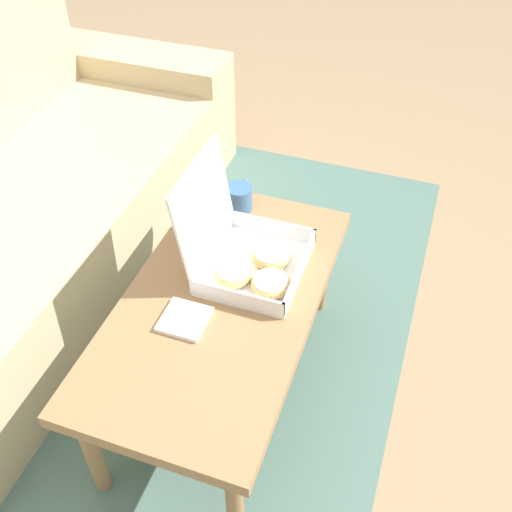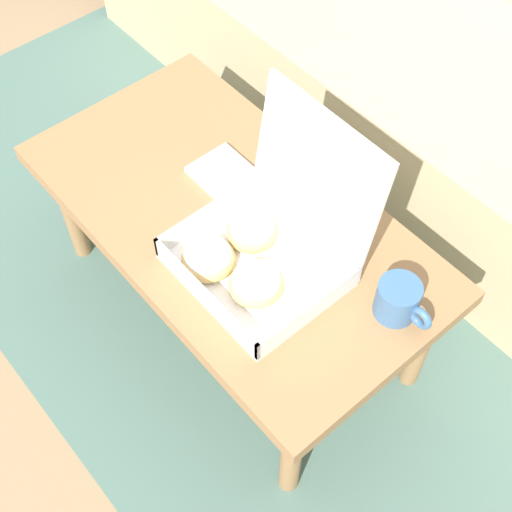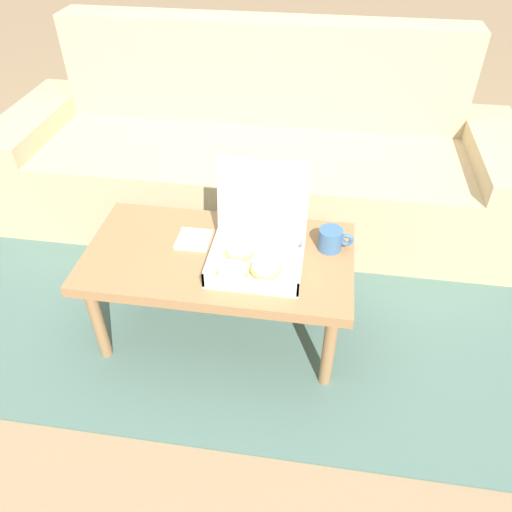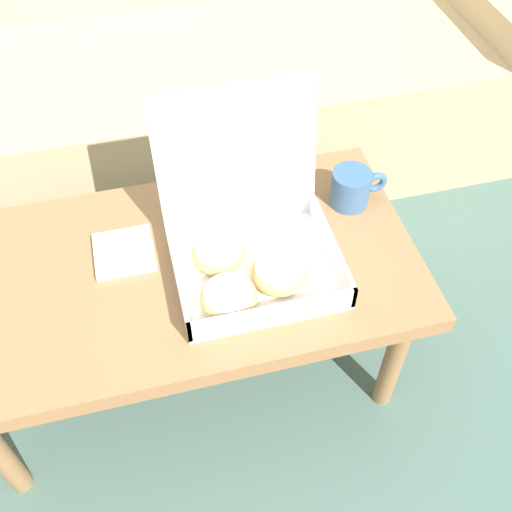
# 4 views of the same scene
# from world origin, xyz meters

# --- Properties ---
(ground_plane) EXTENTS (12.00, 12.00, 0.00)m
(ground_plane) POSITION_xyz_m (0.00, 0.00, 0.00)
(ground_plane) COLOR #937756
(area_rug) EXTENTS (2.59, 1.79, 0.01)m
(area_rug) POSITION_xyz_m (0.00, 0.30, 0.01)
(area_rug) COLOR #4C6B60
(area_rug) RESTS_ON ground_plane
(coffee_table) EXTENTS (0.95, 0.51, 0.40)m
(coffee_table) POSITION_xyz_m (0.00, -0.08, 0.36)
(coffee_table) COLOR #997047
(coffee_table) RESTS_ON ground_plane
(pastry_box) EXTENTS (0.31, 0.31, 0.32)m
(pastry_box) POSITION_xyz_m (0.13, -0.11, 0.46)
(pastry_box) COLOR white
(pastry_box) RESTS_ON coffee_table
(coffee_mug) EXTENTS (0.12, 0.08, 0.08)m
(coffee_mug) POSITION_xyz_m (0.39, 0.01, 0.44)
(coffee_mug) COLOR #3D6693
(coffee_mug) RESTS_ON coffee_table
(napkin_stack) EXTENTS (0.12, 0.12, 0.01)m
(napkin_stack) POSITION_xyz_m (-0.10, -0.02, 0.41)
(napkin_stack) COLOR white
(napkin_stack) RESTS_ON coffee_table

